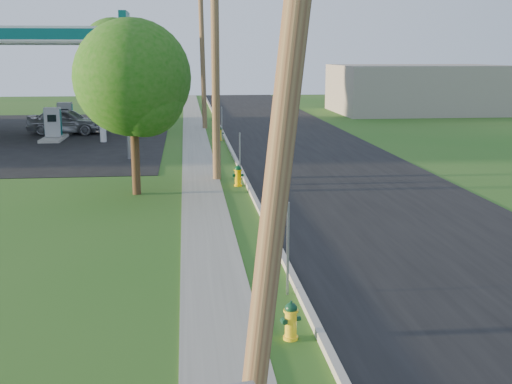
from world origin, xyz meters
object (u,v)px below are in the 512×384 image
at_px(utility_pole_mid, 215,54).
at_px(fuel_pump_se, 66,121).
at_px(car_silver, 66,121).
at_px(utility_pole_far, 203,56).
at_px(price_pylon, 125,43).
at_px(utility_pole_near, 289,69).
at_px(hydrant_near, 291,321).
at_px(fuel_pump_ne, 53,128).
at_px(hydrant_far, 220,134).
at_px(tree_lot, 115,55).
at_px(tree_verge, 135,82).
at_px(hydrant_mid, 238,176).

distance_m(utility_pole_mid, fuel_pump_se, 19.65).
relative_size(utility_pole_mid, car_silver, 2.08).
height_order(utility_pole_far, price_pylon, utility_pole_far).
bearing_deg(price_pylon, utility_pole_near, -80.58).
xyz_separation_m(utility_pole_near, hydrant_near, (0.57, 3.06, -4.45)).
distance_m(fuel_pump_ne, hydrant_far, 9.76).
height_order(utility_pole_far, fuel_pump_se, utility_pole_far).
height_order(tree_lot, car_silver, tree_lot).
xyz_separation_m(utility_pole_near, tree_lot, (-6.26, 41.85, 0.07)).
height_order(utility_pole_near, price_pylon, utility_pole_near).
relative_size(fuel_pump_se, tree_verge, 0.52).
xyz_separation_m(tree_verge, car_silver, (-5.78, 18.54, -3.18)).
distance_m(fuel_pump_se, hydrant_mid, 20.80).
bearing_deg(fuel_pump_se, hydrant_mid, -62.38).
xyz_separation_m(utility_pole_near, hydrant_mid, (0.74, 16.58, -4.40)).
bearing_deg(fuel_pump_ne, tree_lot, 76.35).
distance_m(price_pylon, tree_lot, 18.51).
xyz_separation_m(price_pylon, hydrant_far, (4.68, 6.24, -5.03)).
distance_m(fuel_pump_se, hydrant_near, 33.32).
bearing_deg(hydrant_near, car_silver, 106.67).
bearing_deg(tree_verge, tree_lot, 97.23).
xyz_separation_m(utility_pole_far, car_silver, (-8.70, -2.00, -4.00)).
bearing_deg(fuel_pump_ne, utility_pole_mid, -55.60).
relative_size(hydrant_mid, car_silver, 0.18).
height_order(utility_pole_mid, fuel_pump_ne, utility_pole_mid).
bearing_deg(tree_verge, price_pylon, 96.98).
xyz_separation_m(utility_pole_far, price_pylon, (-3.90, -12.50, 0.63)).
bearing_deg(hydrant_near, utility_pole_mid, 92.19).
relative_size(utility_pole_near, hydrant_near, 13.15).
xyz_separation_m(hydrant_near, hydrant_far, (0.20, 26.68, 0.05)).
height_order(price_pylon, hydrant_far, price_pylon).
relative_size(fuel_pump_se, hydrant_far, 3.87).
height_order(utility_pole_far, tree_lot, utility_pole_far).
relative_size(tree_verge, tree_lot, 0.82).
bearing_deg(fuel_pump_se, hydrant_far, -28.54).
bearing_deg(tree_lot, fuel_pump_ne, -103.65).
height_order(utility_pole_near, tree_lot, utility_pole_near).
bearing_deg(price_pylon, utility_pole_far, 72.67).
distance_m(utility_pole_far, hydrant_near, 33.25).
bearing_deg(fuel_pump_ne, car_silver, 86.12).
bearing_deg(fuel_pump_se, utility_pole_mid, -62.37).
bearing_deg(tree_verge, hydrant_near, -74.30).
bearing_deg(fuel_pump_ne, tree_verge, -68.93).
relative_size(fuel_pump_ne, car_silver, 0.68).
distance_m(utility_pole_near, utility_pole_far, 36.00).
distance_m(utility_pole_far, car_silver, 9.78).
bearing_deg(hydrant_far, utility_pole_near, -91.50).
distance_m(tree_verge, car_silver, 19.68).
distance_m(tree_lot, car_silver, 9.17).
distance_m(fuel_pump_se, hydrant_far, 11.02).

